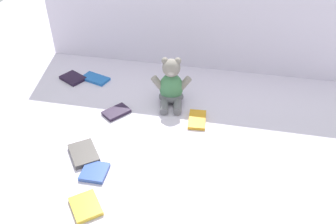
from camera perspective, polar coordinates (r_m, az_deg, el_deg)
The scene contains 10 objects.
ground_plane at distance 1.61m, azimuth 1.18°, elevation -0.80°, with size 3.20×3.20×0.00m, color silver.
backdrop_drape at distance 1.87m, azimuth 4.10°, elevation 15.50°, with size 1.61×0.03×0.60m, color silver.
teddy_bear at distance 1.66m, azimuth 0.52°, elevation 4.11°, with size 0.19×0.18×0.23m.
book_case_0 at distance 1.90m, azimuth -11.52°, elevation 5.24°, with size 0.07×0.14×0.01m, color blue.
book_case_1 at distance 1.58m, azimuth 4.67°, elevation -1.22°, with size 0.07×0.13×0.01m, color orange.
book_case_2 at distance 1.93m, azimuth -14.94°, elevation 5.24°, with size 0.09×0.12×0.02m, color black.
book_case_3 at distance 1.64m, azimuth -8.24°, elevation 0.01°, with size 0.08×0.11×0.02m, color #281B32.
book_case_4 at distance 1.37m, azimuth -11.65°, elevation -9.33°, with size 0.10×0.09×0.02m, color #3859B4.
book_case_5 at distance 1.45m, azimuth -13.30°, elevation -6.46°, with size 0.10×0.14×0.02m, color #524C49.
book_case_6 at distance 1.27m, azimuth -13.02°, elevation -14.45°, with size 0.09×0.11×0.02m, color yellow.
Camera 1 is at (0.22, -1.25, 0.98)m, focal length 38.19 mm.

